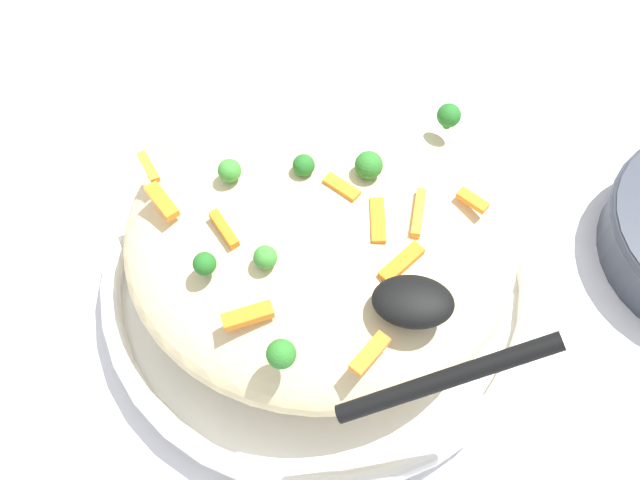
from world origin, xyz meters
TOP-DOWN VIEW (x-y plane):
  - ground_plane at (0.00, 0.00)m, footprint 2.40×2.40m
  - serving_bowl at (0.00, 0.00)m, footprint 0.37×0.37m
  - pasta_mound at (0.00, 0.00)m, footprint 0.31×0.29m
  - carrot_piece_0 at (0.11, 0.02)m, footprint 0.02×0.02m
  - carrot_piece_1 at (-0.07, -0.03)m, footprint 0.03×0.03m
  - carrot_piece_2 at (-0.12, -0.01)m, footprint 0.03×0.03m
  - carrot_piece_3 at (-0.04, -0.09)m, footprint 0.04×0.02m
  - carrot_piece_4 at (0.07, -0.00)m, footprint 0.01×0.04m
  - carrot_piece_5 at (0.06, -0.04)m, footprint 0.03×0.04m
  - carrot_piece_6 at (0.04, -0.01)m, footprint 0.01×0.04m
  - carrot_piece_7 at (0.04, -0.11)m, footprint 0.03×0.03m
  - carrot_piece_8 at (0.01, 0.01)m, footprint 0.03×0.02m
  - carrot_piece_9 at (-0.13, 0.02)m, footprint 0.02×0.03m
  - broccoli_floret_0 at (-0.03, -0.05)m, footprint 0.02×0.02m
  - broccoli_floret_1 at (-0.02, 0.03)m, footprint 0.02×0.02m
  - broccoli_floret_2 at (-0.07, -0.06)m, footprint 0.02×0.02m
  - broccoli_floret_3 at (-0.07, 0.02)m, footprint 0.02×0.02m
  - broccoli_floret_4 at (-0.01, -0.12)m, footprint 0.02×0.02m
  - broccoli_floret_5 at (0.09, 0.09)m, footprint 0.02×0.02m
  - broccoli_floret_6 at (0.03, 0.03)m, footprint 0.02×0.02m
  - serving_spoon at (0.08, -0.10)m, footprint 0.13×0.11m

SIDE VIEW (x-z plane):
  - ground_plane at x=0.00m, z-range 0.00..0.00m
  - serving_bowl at x=0.00m, z-range 0.00..0.04m
  - pasta_mound at x=0.00m, z-range 0.04..0.14m
  - carrot_piece_0 at x=0.11m, z-range 0.13..0.13m
  - carrot_piece_7 at x=0.04m, z-range 0.13..0.13m
  - carrot_piece_9 at x=-0.13m, z-range 0.13..0.13m
  - carrot_piece_2 at x=-0.12m, z-range 0.13..0.14m
  - carrot_piece_5 at x=0.06m, z-range 0.13..0.14m
  - carrot_piece_3 at x=-0.04m, z-range 0.13..0.14m
  - carrot_piece_4 at x=0.07m, z-range 0.13..0.14m
  - carrot_piece_1 at x=-0.07m, z-range 0.13..0.14m
  - carrot_piece_6 at x=0.04m, z-range 0.13..0.14m
  - carrot_piece_8 at x=0.01m, z-range 0.13..0.14m
  - broccoli_floret_2 at x=-0.07m, z-range 0.13..0.15m
  - broccoli_floret_5 at x=0.09m, z-range 0.13..0.15m
  - broccoli_floret_0 at x=-0.03m, z-range 0.13..0.15m
  - broccoli_floret_3 at x=-0.07m, z-range 0.13..0.15m
  - broccoli_floret_4 at x=-0.01m, z-range 0.13..0.15m
  - broccoli_floret_1 at x=-0.02m, z-range 0.13..0.15m
  - broccoli_floret_6 at x=0.03m, z-range 0.13..0.16m
  - serving_spoon at x=0.08m, z-range 0.12..0.18m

